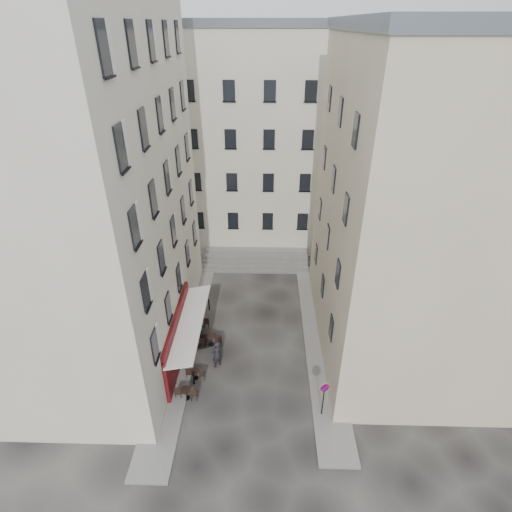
{
  "coord_description": "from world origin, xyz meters",
  "views": [
    {
      "loc": [
        0.82,
        -17.31,
        18.32
      ],
      "look_at": [
        0.25,
        4.0,
        5.83
      ],
      "focal_mm": 28.0,
      "sensor_mm": 36.0,
      "label": 1
    }
  ],
  "objects_px": {
    "bistro_table_a": "(186,392)",
    "pedestrian": "(217,354)",
    "no_parking_sign": "(324,394)",
    "bistro_table_b": "(196,373)"
  },
  "relations": [
    {
      "from": "bistro_table_a",
      "to": "pedestrian",
      "type": "relative_size",
      "value": 0.67
    },
    {
      "from": "no_parking_sign",
      "to": "bistro_table_a",
      "type": "height_order",
      "value": "no_parking_sign"
    },
    {
      "from": "no_parking_sign",
      "to": "pedestrian",
      "type": "distance_m",
      "value": 6.98
    },
    {
      "from": "bistro_table_a",
      "to": "pedestrian",
      "type": "bearing_deg",
      "value": 60.03
    },
    {
      "from": "no_parking_sign",
      "to": "bistro_table_b",
      "type": "xyz_separation_m",
      "value": [
        -7.17,
        2.41,
        -1.31
      ]
    },
    {
      "from": "pedestrian",
      "to": "no_parking_sign",
      "type": "bearing_deg",
      "value": 105.86
    },
    {
      "from": "no_parking_sign",
      "to": "bistro_table_b",
      "type": "height_order",
      "value": "no_parking_sign"
    },
    {
      "from": "pedestrian",
      "to": "bistro_table_a",
      "type": "bearing_deg",
      "value": 15.85
    },
    {
      "from": "bistro_table_a",
      "to": "bistro_table_b",
      "type": "height_order",
      "value": "bistro_table_a"
    },
    {
      "from": "bistro_table_a",
      "to": "no_parking_sign",
      "type": "bearing_deg",
      "value": -7.26
    }
  ]
}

